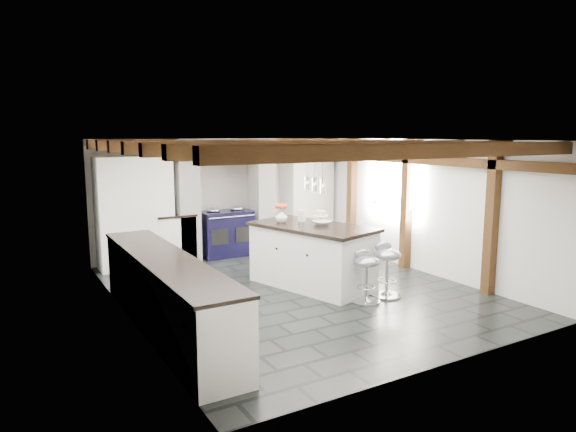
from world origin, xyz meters
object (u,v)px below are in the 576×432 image
bar_stool_near (387,263)px  range_cooker (226,232)px  bar_stool_far (366,270)px  kitchen_island (312,255)px

bar_stool_near → range_cooker: bearing=116.0°
bar_stool_near → bar_stool_far: bearing=-161.7°
kitchen_island → bar_stool_near: size_ratio=2.68×
kitchen_island → bar_stool_far: bearing=-94.7°
kitchen_island → bar_stool_far: size_ratio=2.85×
bar_stool_far → bar_stool_near: bearing=17.1°
bar_stool_near → bar_stool_far: size_ratio=1.06×
range_cooker → bar_stool_far: size_ratio=1.30×
kitchen_island → bar_stool_far: (0.22, -1.08, -0.02)m
range_cooker → bar_stool_far: range_cooker is taller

